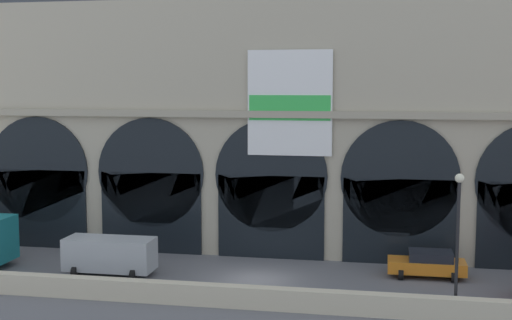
# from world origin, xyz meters

# --- Properties ---
(ground_plane) EXTENTS (200.00, 200.00, 0.00)m
(ground_plane) POSITION_xyz_m (0.00, 0.00, 0.00)
(ground_plane) COLOR slate
(quay_parapet_wall) EXTENTS (90.00, 0.70, 1.09)m
(quay_parapet_wall) POSITION_xyz_m (0.00, -4.88, 0.55)
(quay_parapet_wall) COLOR beige
(quay_parapet_wall) RESTS_ON ground
(station_building) EXTENTS (49.58, 4.60, 20.97)m
(station_building) POSITION_xyz_m (0.04, 7.10, 10.10)
(station_building) COLOR #B2A891
(station_building) RESTS_ON ground
(van_midwest) EXTENTS (5.20, 2.48, 2.20)m
(van_midwest) POSITION_xyz_m (-8.57, -0.65, 1.25)
(van_midwest) COLOR #ADB2B7
(van_midwest) RESTS_ON ground
(car_mideast) EXTENTS (4.40, 2.22, 1.55)m
(car_mideast) POSITION_xyz_m (9.61, 2.34, 0.80)
(car_mideast) COLOR orange
(car_mideast) RESTS_ON ground
(street_lamp_quayside) EXTENTS (0.44, 0.44, 6.90)m
(street_lamp_quayside) POSITION_xyz_m (10.54, -4.08, 4.41)
(street_lamp_quayside) COLOR black
(street_lamp_quayside) RESTS_ON ground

